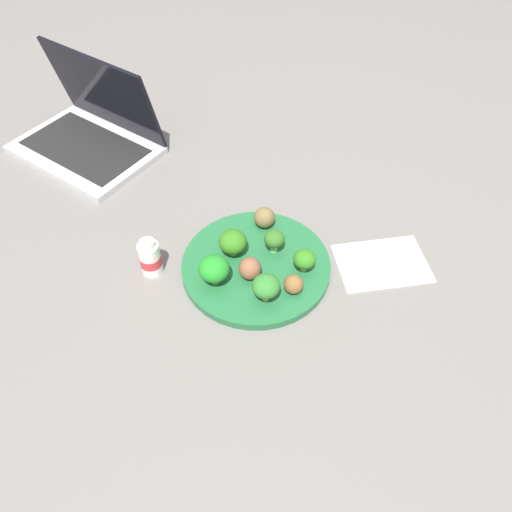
{
  "coord_description": "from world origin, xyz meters",
  "views": [
    {
      "loc": [
        0.06,
        0.62,
        0.73
      ],
      "look_at": [
        0.0,
        0.0,
        0.04
      ],
      "focal_mm": 35.72,
      "sensor_mm": 36.0,
      "label": 1
    }
  ],
  "objects_px": {
    "broccoli_floret_near_rim": "(305,259)",
    "laptop": "(91,133)",
    "yogurt_bottle": "(150,258)",
    "meatball_mid_left": "(250,268)",
    "knife": "(376,254)",
    "broccoli_floret_mid_right": "(266,286)",
    "fork": "(382,269)",
    "meatball_mid_right": "(294,284)",
    "plate": "(256,266)",
    "napkin": "(382,263)",
    "broccoli_floret_far_rim": "(233,242)",
    "broccoli_floret_center": "(214,269)",
    "broccoli_floret_back_left": "(274,239)",
    "meatball_front_left": "(264,218)"
  },
  "relations": [
    {
      "from": "broccoli_floret_center",
      "to": "meatball_mid_left",
      "type": "xyz_separation_m",
      "value": [
        -0.06,
        -0.01,
        -0.02
      ]
    },
    {
      "from": "broccoli_floret_far_rim",
      "to": "fork",
      "type": "bearing_deg",
      "value": 167.71
    },
    {
      "from": "broccoli_floret_back_left",
      "to": "knife",
      "type": "xyz_separation_m",
      "value": [
        -0.2,
        0.02,
        -0.04
      ]
    },
    {
      "from": "plate",
      "to": "meatball_mid_left",
      "type": "bearing_deg",
      "value": 64.39
    },
    {
      "from": "broccoli_floret_far_rim",
      "to": "laptop",
      "type": "distance_m",
      "value": 0.5
    },
    {
      "from": "meatball_mid_left",
      "to": "knife",
      "type": "distance_m",
      "value": 0.25
    },
    {
      "from": "yogurt_bottle",
      "to": "laptop",
      "type": "xyz_separation_m",
      "value": [
        0.15,
        -0.41,
        0.0
      ]
    },
    {
      "from": "broccoli_floret_near_rim",
      "to": "meatball_mid_left",
      "type": "height_order",
      "value": "broccoli_floret_near_rim"
    },
    {
      "from": "broccoli_floret_near_rim",
      "to": "laptop",
      "type": "bearing_deg",
      "value": -45.96
    },
    {
      "from": "broccoli_floret_near_rim",
      "to": "laptop",
      "type": "height_order",
      "value": "laptop"
    },
    {
      "from": "broccoli_floret_center",
      "to": "broccoli_floret_near_rim",
      "type": "height_order",
      "value": "broccoli_floret_center"
    },
    {
      "from": "meatball_front_left",
      "to": "meatball_mid_right",
      "type": "relative_size",
      "value": 1.17
    },
    {
      "from": "meatball_mid_right",
      "to": "yogurt_bottle",
      "type": "relative_size",
      "value": 0.45
    },
    {
      "from": "napkin",
      "to": "meatball_mid_left",
      "type": "bearing_deg",
      "value": 3.77
    },
    {
      "from": "meatball_front_left",
      "to": "meatball_mid_left",
      "type": "bearing_deg",
      "value": 72.23
    },
    {
      "from": "broccoli_floret_center",
      "to": "yogurt_bottle",
      "type": "relative_size",
      "value": 0.75
    },
    {
      "from": "broccoli_floret_center",
      "to": "napkin",
      "type": "relative_size",
      "value": 0.35
    },
    {
      "from": "broccoli_floret_near_rim",
      "to": "meatball_mid_right",
      "type": "bearing_deg",
      "value": 60.18
    },
    {
      "from": "broccoli_floret_center",
      "to": "broccoli_floret_near_rim",
      "type": "xyz_separation_m",
      "value": [
        -0.16,
        -0.01,
        -0.01
      ]
    },
    {
      "from": "broccoli_floret_mid_right",
      "to": "meatball_mid_left",
      "type": "height_order",
      "value": "broccoli_floret_mid_right"
    },
    {
      "from": "broccoli_floret_back_left",
      "to": "fork",
      "type": "xyz_separation_m",
      "value": [
        -0.2,
        0.06,
        -0.04
      ]
    },
    {
      "from": "broccoli_floret_far_rim",
      "to": "broccoli_floret_near_rim",
      "type": "distance_m",
      "value": 0.14
    },
    {
      "from": "broccoli_floret_back_left",
      "to": "napkin",
      "type": "bearing_deg",
      "value": 168.58
    },
    {
      "from": "plate",
      "to": "meatball_front_left",
      "type": "bearing_deg",
      "value": -105.28
    },
    {
      "from": "meatball_mid_right",
      "to": "fork",
      "type": "bearing_deg",
      "value": -166.96
    },
    {
      "from": "broccoli_floret_near_rim",
      "to": "broccoli_floret_center",
      "type": "bearing_deg",
      "value": 4.3
    },
    {
      "from": "plate",
      "to": "napkin",
      "type": "xyz_separation_m",
      "value": [
        -0.24,
        0.01,
        -0.01
      ]
    },
    {
      "from": "laptop",
      "to": "broccoli_floret_near_rim",
      "type": "bearing_deg",
      "value": 134.04
    },
    {
      "from": "knife",
      "to": "laptop",
      "type": "bearing_deg",
      "value": -35.71
    },
    {
      "from": "plate",
      "to": "meatball_front_left",
      "type": "xyz_separation_m",
      "value": [
        -0.03,
        -0.1,
        0.03
      ]
    },
    {
      "from": "napkin",
      "to": "broccoli_floret_mid_right",
      "type": "bearing_deg",
      "value": 17.28
    },
    {
      "from": "napkin",
      "to": "knife",
      "type": "distance_m",
      "value": 0.02
    },
    {
      "from": "plate",
      "to": "broccoli_floret_back_left",
      "type": "relative_size",
      "value": 5.85
    },
    {
      "from": "plate",
      "to": "meatball_mid_right",
      "type": "xyz_separation_m",
      "value": [
        -0.06,
        0.07,
        0.03
      ]
    },
    {
      "from": "meatball_mid_left",
      "to": "knife",
      "type": "relative_size",
      "value": 0.28
    },
    {
      "from": "meatball_front_left",
      "to": "napkin",
      "type": "xyz_separation_m",
      "value": [
        -0.21,
        0.11,
        -0.03
      ]
    },
    {
      "from": "broccoli_floret_center",
      "to": "yogurt_bottle",
      "type": "bearing_deg",
      "value": -24.39
    },
    {
      "from": "meatball_mid_left",
      "to": "fork",
      "type": "xyz_separation_m",
      "value": [
        -0.25,
        0.0,
        -0.03
      ]
    },
    {
      "from": "meatball_mid_right",
      "to": "laptop",
      "type": "bearing_deg",
      "value": -50.6
    },
    {
      "from": "broccoli_floret_center",
      "to": "laptop",
      "type": "relative_size",
      "value": 0.15
    },
    {
      "from": "broccoli_floret_far_rim",
      "to": "yogurt_bottle",
      "type": "relative_size",
      "value": 0.67
    },
    {
      "from": "broccoli_floret_mid_right",
      "to": "yogurt_bottle",
      "type": "bearing_deg",
      "value": -26.39
    },
    {
      "from": "fork",
      "to": "meatball_mid_right",
      "type": "bearing_deg",
      "value": 13.04
    },
    {
      "from": "meatball_front_left",
      "to": "meatball_mid_left",
      "type": "distance_m",
      "value": 0.13
    },
    {
      "from": "broccoli_floret_mid_right",
      "to": "knife",
      "type": "height_order",
      "value": "broccoli_floret_mid_right"
    },
    {
      "from": "broccoli_floret_center",
      "to": "broccoli_floret_near_rim",
      "type": "relative_size",
      "value": 1.29
    },
    {
      "from": "broccoli_floret_near_rim",
      "to": "broccoli_floret_far_rim",
      "type": "bearing_deg",
      "value": -23.05
    },
    {
      "from": "broccoli_floret_back_left",
      "to": "knife",
      "type": "distance_m",
      "value": 0.2
    },
    {
      "from": "plate",
      "to": "napkin",
      "type": "distance_m",
      "value": 0.24
    },
    {
      "from": "plate",
      "to": "laptop",
      "type": "height_order",
      "value": "laptop"
    }
  ]
}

